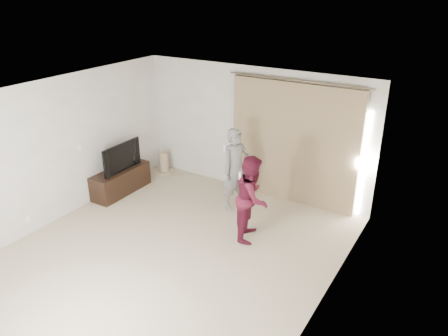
{
  "coord_description": "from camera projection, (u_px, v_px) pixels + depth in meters",
  "views": [
    {
      "loc": [
        3.86,
        -4.78,
        4.13
      ],
      "look_at": [
        0.24,
        1.2,
        1.1
      ],
      "focal_mm": 35.0,
      "sensor_mm": 36.0,
      "label": 1
    }
  ],
  "objects": [
    {
      "name": "wall_left",
      "position": [
        61.0,
        149.0,
        7.9
      ],
      "size": [
        0.04,
        5.5,
        2.6
      ],
      "color": "silver",
      "rests_on": "ground"
    },
    {
      "name": "tv",
      "position": [
        118.0,
        156.0,
        8.9
      ],
      "size": [
        0.14,
        1.01,
        0.58
      ],
      "primitive_type": "imported",
      "rotation": [
        0.0,
        0.0,
        1.57
      ],
      "color": "black",
      "rests_on": "tv_console"
    },
    {
      "name": "floor",
      "position": [
        174.0,
        250.0,
        7.23
      ],
      "size": [
        5.5,
        5.5,
        0.0
      ],
      "primitive_type": "plane",
      "color": "#C9B497",
      "rests_on": "ground"
    },
    {
      "name": "curtain",
      "position": [
        294.0,
        144.0,
        8.42
      ],
      "size": [
        2.8,
        0.11,
        2.46
      ],
      "color": "tan",
      "rests_on": "ground"
    },
    {
      "name": "ceiling",
      "position": [
        166.0,
        96.0,
        6.19
      ],
      "size": [
        5.0,
        5.5,
        0.01
      ],
      "primitive_type": "cube",
      "color": "silver",
      "rests_on": "wall_back"
    },
    {
      "name": "wall_back",
      "position": [
        253.0,
        131.0,
        8.87
      ],
      "size": [
        5.0,
        0.04,
        2.6
      ],
      "primitive_type": "cube",
      "color": "silver",
      "rests_on": "ground"
    },
    {
      "name": "person_woman",
      "position": [
        252.0,
        198.0,
        7.34
      ],
      "size": [
        0.74,
        0.85,
        1.5
      ],
      "color": "#591429",
      "rests_on": "ground"
    },
    {
      "name": "person_man",
      "position": [
        236.0,
        169.0,
        8.28
      ],
      "size": [
        0.59,
        0.7,
        1.62
      ],
      "color": "slate",
      "rests_on": "ground"
    },
    {
      "name": "tv_console",
      "position": [
        121.0,
        181.0,
        9.12
      ],
      "size": [
        0.47,
        1.35,
        0.52
      ],
      "primitive_type": "cube",
      "color": "black",
      "rests_on": "ground"
    },
    {
      "name": "scratching_post",
      "position": [
        164.0,
        165.0,
        10.03
      ],
      "size": [
        0.38,
        0.38,
        0.51
      ],
      "color": "tan",
      "rests_on": "ground"
    }
  ]
}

